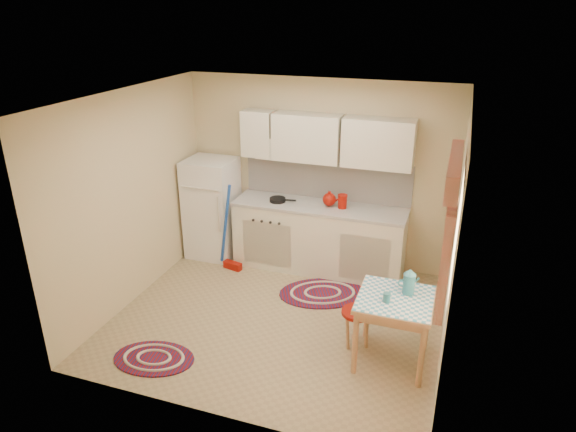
{
  "coord_description": "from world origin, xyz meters",
  "views": [
    {
      "loc": [
        1.73,
        -4.71,
        3.34
      ],
      "look_at": [
        0.03,
        0.25,
        1.17
      ],
      "focal_mm": 32.0,
      "sensor_mm": 36.0,
      "label": 1
    }
  ],
  "objects_px": {
    "base_cabinets": "(319,239)",
    "table": "(393,330)",
    "stool": "(357,328)",
    "fridge": "(212,208)"
  },
  "relations": [
    {
      "from": "base_cabinets",
      "to": "stool",
      "type": "distance_m",
      "value": 1.75
    },
    {
      "from": "base_cabinets",
      "to": "table",
      "type": "relative_size",
      "value": 3.12
    },
    {
      "from": "table",
      "to": "stool",
      "type": "bearing_deg",
      "value": 161.46
    },
    {
      "from": "base_cabinets",
      "to": "table",
      "type": "height_order",
      "value": "base_cabinets"
    },
    {
      "from": "stool",
      "to": "table",
      "type": "bearing_deg",
      "value": -18.54
    },
    {
      "from": "base_cabinets",
      "to": "table",
      "type": "distance_m",
      "value": 2.05
    },
    {
      "from": "base_cabinets",
      "to": "table",
      "type": "xyz_separation_m",
      "value": [
        1.22,
        -1.65,
        -0.08
      ]
    },
    {
      "from": "base_cabinets",
      "to": "table",
      "type": "bearing_deg",
      "value": -53.38
    },
    {
      "from": "fridge",
      "to": "stool",
      "type": "relative_size",
      "value": 3.33
    },
    {
      "from": "fridge",
      "to": "base_cabinets",
      "type": "bearing_deg",
      "value": 1.86
    }
  ]
}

